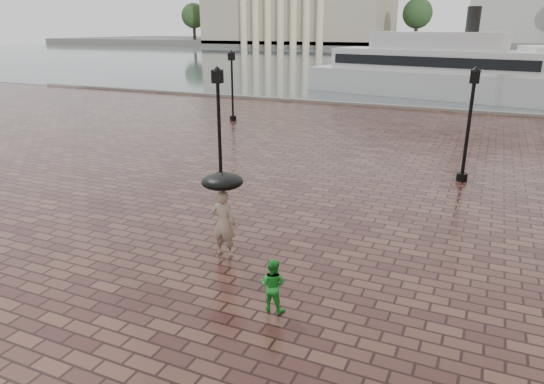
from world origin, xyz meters
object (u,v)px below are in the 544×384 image
(street_lamps, at_px, (293,106))
(ferry_near, at_px, (435,70))
(adult_pedestrian, at_px, (224,223))
(child_pedestrian, at_px, (273,285))

(street_lamps, distance_m, ferry_near, 25.03)
(street_lamps, relative_size, adult_pedestrian, 8.24)
(street_lamps, bearing_deg, child_pedestrian, -69.74)
(adult_pedestrian, relative_size, ferry_near, 0.08)
(child_pedestrian, height_order, ferry_near, ferry_near)
(street_lamps, bearing_deg, adult_pedestrian, -77.19)
(street_lamps, relative_size, ferry_near, 0.65)
(street_lamps, xyz_separation_m, adult_pedestrian, (2.57, -11.30, -1.39))
(street_lamps, xyz_separation_m, child_pedestrian, (4.88, -13.23, -1.72))
(ferry_near, bearing_deg, adult_pedestrian, -79.78)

